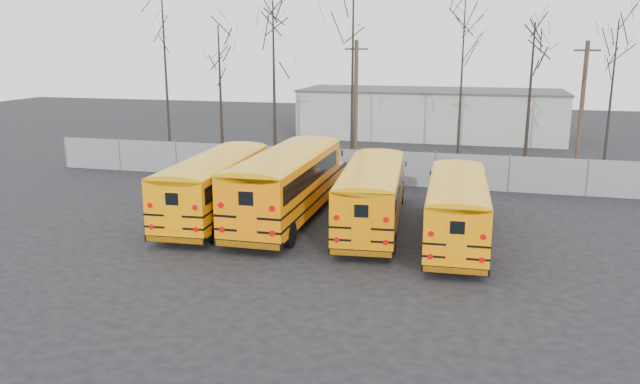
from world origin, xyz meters
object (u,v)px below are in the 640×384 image
(bus_b, at_px, (288,179))
(utility_pole_right, at_px, (581,111))
(bus_a, at_px, (216,181))
(bus_c, at_px, (372,190))
(bus_d, at_px, (457,204))
(utility_pole_left, at_px, (356,105))

(bus_b, bearing_deg, utility_pole_right, 41.21)
(bus_a, height_order, utility_pole_right, utility_pole_right)
(bus_c, height_order, utility_pole_right, utility_pole_right)
(bus_c, relative_size, bus_d, 1.06)
(bus_a, height_order, bus_d, bus_a)
(bus_c, bearing_deg, bus_d, -22.19)
(bus_b, xyz_separation_m, bus_c, (3.94, -0.34, -0.22))
(bus_a, relative_size, bus_c, 1.03)
(bus_a, xyz_separation_m, utility_pole_left, (4.01, 12.46, 2.42))
(bus_c, bearing_deg, bus_a, 176.25)
(bus_c, bearing_deg, utility_pole_left, 99.70)
(utility_pole_right, bearing_deg, utility_pole_left, -168.72)
(bus_d, height_order, utility_pole_right, utility_pole_right)
(bus_b, xyz_separation_m, utility_pole_left, (0.70, 11.96, 2.25))
(bus_a, height_order, utility_pole_left, utility_pole_left)
(bus_a, bearing_deg, bus_b, 5.26)
(bus_d, bearing_deg, bus_b, 166.60)
(bus_d, height_order, utility_pole_left, utility_pole_left)
(bus_d, distance_m, utility_pole_left, 15.32)
(bus_d, bearing_deg, bus_c, 160.41)
(utility_pole_left, height_order, utility_pole_right, utility_pole_left)
(bus_b, bearing_deg, bus_a, -171.55)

